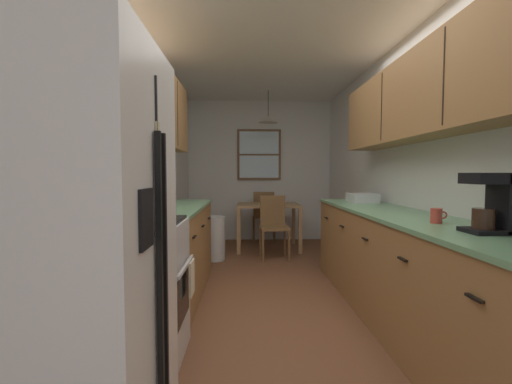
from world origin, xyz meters
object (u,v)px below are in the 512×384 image
dining_table (268,211)px  coffee_maker (493,202)px  refrigerator (77,256)px  dish_rack (362,198)px  dining_chair_far (264,214)px  table_serving_bowl (269,202)px  storage_canister (151,202)px  mug_by_coffeemaker (437,216)px  stove_range (132,291)px  dining_chair_near (274,224)px  microwave_over_range (110,106)px  trash_bin (215,238)px

dining_table → coffee_maker: size_ratio=3.06×
refrigerator → dish_rack: bearing=49.3°
dining_table → dish_rack: size_ratio=2.93×
dining_table → dining_chair_far: dining_chair_far is taller
dining_table → table_serving_bowl: bearing=69.3°
storage_canister → dish_rack: (2.05, 1.12, -0.05)m
mug_by_coffeemaker → dish_rack: 1.62m
refrigerator → mug_by_coffeemaker: size_ratio=16.33×
storage_canister → dish_rack: bearing=28.7°
mug_by_coffeemaker → table_serving_bowl: bearing=104.2°
coffee_maker → dish_rack: 1.99m
storage_canister → coffee_maker: 2.24m
refrigerator → stove_range: (-0.03, 0.74, -0.41)m
refrigerator → storage_canister: 1.23m
dining_table → dining_chair_near: dining_chair_near is taller
dining_chair_far → storage_canister: storage_canister is taller
dining_chair_far → mug_by_coffeemaker: (0.89, -3.92, 0.45)m
microwave_over_range → dining_table: (1.21, 3.30, -1.02)m
microwave_over_range → dining_chair_far: bearing=73.1°
refrigerator → dish_rack: refrigerator is taller
mug_by_coffeemaker → dish_rack: (0.08, 1.62, 0.00)m
trash_bin → microwave_over_range: bearing=-98.9°
dish_rack → trash_bin: bearing=150.0°
stove_range → coffee_maker: (2.06, -0.39, 0.60)m
stove_range → dining_chair_far: 4.05m
dining_chair_near → dining_chair_far: size_ratio=1.00×
mug_by_coffeemaker → refrigerator: bearing=-159.5°
stove_range → trash_bin: bearing=83.6°
mug_by_coffeemaker → trash_bin: bearing=122.4°
mug_by_coffeemaker → dish_rack: size_ratio=0.32×
microwave_over_range → trash_bin: size_ratio=0.91×
stove_range → dish_rack: size_ratio=3.24×
storage_canister → dining_chair_far: bearing=72.5°
coffee_maker → table_serving_bowl: bearing=104.2°
refrigerator → dining_table: (1.07, 4.05, -0.26)m
dining_chair_far → trash_bin: 1.52m
refrigerator → storage_canister: refrigerator is taller
microwave_over_range → trash_bin: microwave_over_range is taller
dining_chair_far → coffee_maker: 4.44m
dining_chair_near → storage_canister: bearing=-117.2°
dining_table → storage_canister: storage_canister is taller
dining_chair_near → stove_range: bearing=-112.8°
dining_table → microwave_over_range: bearing=-110.1°
microwave_over_range → dining_chair_near: size_ratio=0.63×
storage_canister → coffee_maker: (2.06, -0.87, 0.07)m
dining_table → storage_canister: (-1.10, -2.82, 0.38)m
storage_canister → mug_by_coffeemaker: storage_canister is taller
microwave_over_range → mug_by_coffeemaker: bearing=-0.5°
mug_by_coffeemaker → coffee_maker: bearing=-75.6°
mug_by_coffeemaker → stove_range: bearing=179.5°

